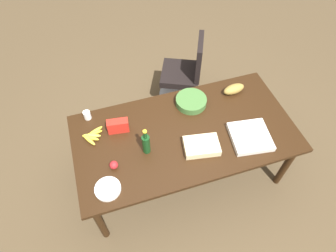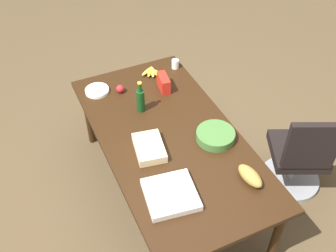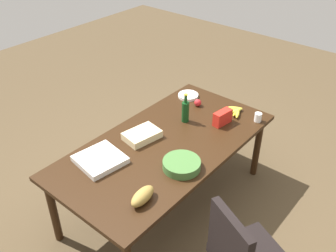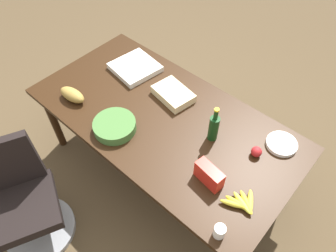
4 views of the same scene
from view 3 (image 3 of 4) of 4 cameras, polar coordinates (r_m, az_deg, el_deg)
name	(u,v)px [view 3 (image 3 of 4)]	position (r m, az deg, el deg)	size (l,w,h in m)	color
ground_plane	(166,202)	(3.91, -0.32, -11.47)	(10.00, 10.00, 0.00)	#4F3F29
conference_table	(166,149)	(3.46, -0.35, -3.50)	(2.13, 1.09, 0.75)	black
apple_red	(198,103)	(3.96, 4.53, 3.53)	(0.08, 0.08, 0.08)	#AC2023
salad_bowl	(182,165)	(3.12, 2.08, -5.85)	(0.32, 0.32, 0.07)	#406C32
chip_bag_red	(222,118)	(3.68, 8.26, 1.27)	(0.20, 0.08, 0.14)	red
wine_bottle	(185,111)	(3.66, 2.65, 2.29)	(0.08, 0.08, 0.30)	#113B17
pizza_box	(100,159)	(3.24, -10.24, -5.01)	(0.36, 0.36, 0.05)	silver
sheet_cake	(142,135)	(3.47, -3.96, -1.39)	(0.32, 0.22, 0.07)	beige
paper_cup	(258,117)	(3.80, 13.47, 1.29)	(0.07, 0.07, 0.09)	white
bread_loaf	(143,196)	(2.83, -3.88, -10.56)	(0.24, 0.11, 0.10)	olive
banana_bunch	(236,111)	(3.90, 10.24, 2.27)	(0.22, 0.22, 0.04)	gold
paper_plate_stack	(188,96)	(4.14, 3.08, 4.63)	(0.22, 0.22, 0.03)	white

